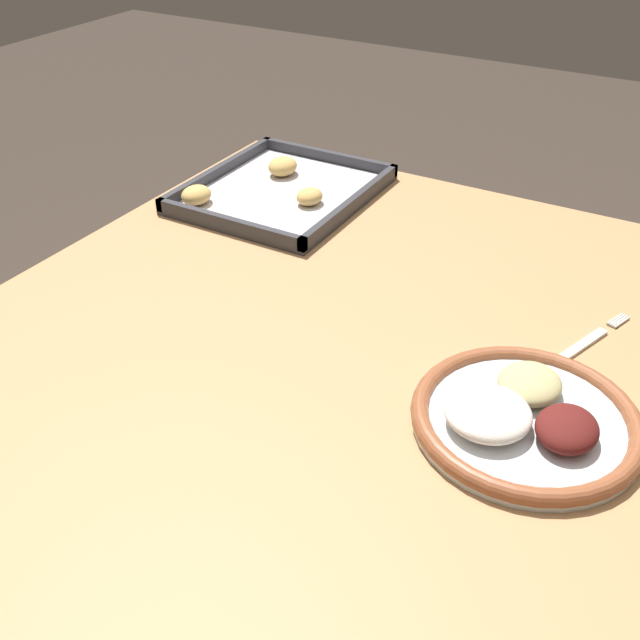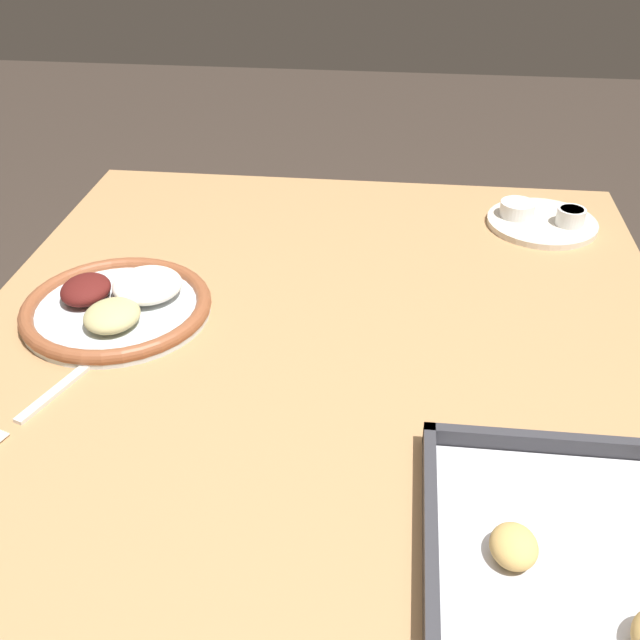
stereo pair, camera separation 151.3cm
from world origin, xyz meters
TOP-DOWN VIEW (x-y plane):
  - dining_table at (0.00, 0.00)m, footprint 1.05×0.92m
  - dinner_plate at (-0.04, -0.27)m, footprint 0.25×0.25m
  - fork at (0.12, -0.29)m, footprint 0.21×0.09m
  - saucer_plate at (-0.38, 0.32)m, footprint 0.18×0.18m
  - baking_tray at (0.32, 0.28)m, footprint 0.33×0.28m

SIDE VIEW (x-z plane):
  - dining_table at x=0.00m, z-range 0.26..0.99m
  - fork at x=0.12m, z-range 0.73..0.74m
  - baking_tray at x=0.32m, z-range 0.72..0.76m
  - saucer_plate at x=-0.38m, z-range 0.72..0.76m
  - dinner_plate at x=-0.04m, z-range 0.72..0.77m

